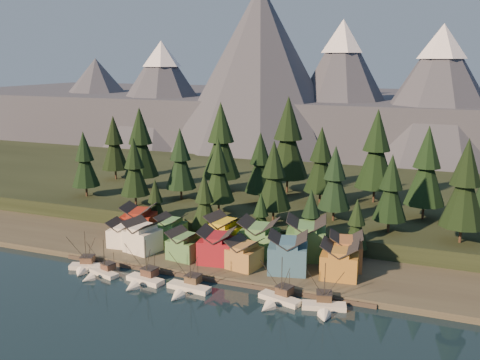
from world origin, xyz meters
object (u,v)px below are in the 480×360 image
at_px(boat_0, 84,262).
at_px(boat_5, 277,294).
at_px(boat_3, 186,283).
at_px(house_front_1, 143,235).
at_px(boat_6, 324,301).
at_px(boat_2, 142,275).
at_px(house_front_0, 123,233).
at_px(house_back_1, 171,229).
at_px(house_back_0, 139,220).
at_px(boat_1, 100,269).

bearing_deg(boat_0, boat_5, -17.54).
height_order(boat_3, house_front_1, boat_3).
xyz_separation_m(boat_5, house_front_1, (-41.99, 13.76, 3.83)).
xyz_separation_m(boat_0, boat_6, (60.93, 0.08, -0.05)).
distance_m(boat_2, house_front_0, 23.84).
bearing_deg(house_front_0, house_back_1, 26.31).
distance_m(boat_0, house_back_0, 23.89).
bearing_deg(boat_6, boat_2, 169.06).
relative_size(boat_5, boat_6, 1.00).
height_order(boat_2, boat_5, boat_2).
height_order(boat_1, boat_3, boat_3).
bearing_deg(boat_5, house_back_0, 170.45).
relative_size(house_front_1, house_back_1, 1.22).
distance_m(boat_6, house_back_1, 53.10).
bearing_deg(boat_5, boat_1, -161.74).
bearing_deg(boat_2, boat_3, 8.82).
xyz_separation_m(boat_5, house_front_0, (-49.00, 15.22, 3.19)).
bearing_deg(boat_1, house_back_0, 116.41).
bearing_deg(boat_2, house_front_0, 142.98).
bearing_deg(boat_6, house_front_1, 151.74).
bearing_deg(house_back_0, house_front_0, -100.19).
bearing_deg(house_back_1, house_back_0, 172.88).
bearing_deg(boat_2, boat_0, -177.06).
relative_size(boat_0, boat_2, 0.94).
xyz_separation_m(boat_6, house_back_0, (-59.47, 23.38, 4.34)).
xyz_separation_m(boat_2, house_back_1, (-5.26, 24.03, 3.45)).
bearing_deg(boat_3, boat_5, 10.18).
bearing_deg(boat_5, boat_2, -160.63).
xyz_separation_m(boat_2, house_front_1, (-9.31, 15.64, 3.69)).
distance_m(boat_3, house_front_1, 26.51).
bearing_deg(house_front_0, boat_1, -81.54).
distance_m(house_front_1, house_back_1, 9.32).
bearing_deg(boat_6, house_back_0, 144.81).
xyz_separation_m(boat_1, boat_6, (55.00, 1.92, 0.30)).
bearing_deg(boat_3, house_front_1, 147.86).
height_order(house_front_0, house_back_0, house_back_0).
xyz_separation_m(boat_0, house_back_0, (1.46, 23.46, 4.29)).
relative_size(boat_2, house_front_1, 1.19).
relative_size(boat_2, house_back_0, 1.13).
bearing_deg(boat_5, boat_6, 17.17).
height_order(boat_2, house_front_1, boat_2).
bearing_deg(boat_1, boat_3, 15.72).
relative_size(boat_3, boat_6, 1.03).
bearing_deg(house_front_1, boat_6, -1.32).
relative_size(boat_1, boat_3, 0.86).
bearing_deg(boat_5, house_back_1, 165.80).
height_order(boat_0, house_front_0, boat_0).
xyz_separation_m(house_front_0, house_front_1, (7.02, -1.46, 0.63)).
relative_size(boat_3, boat_5, 1.03).
height_order(boat_1, boat_5, boat_5).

